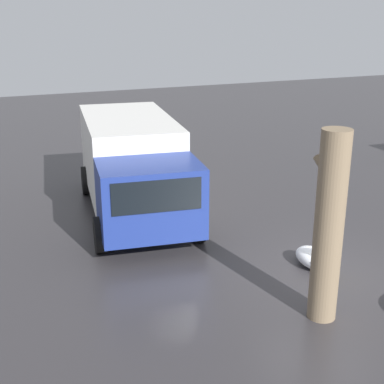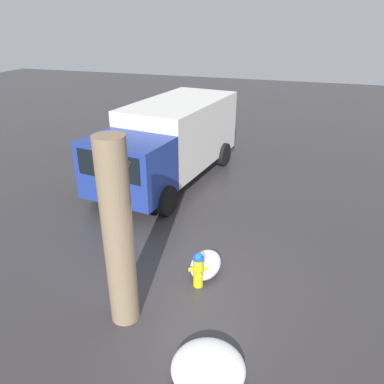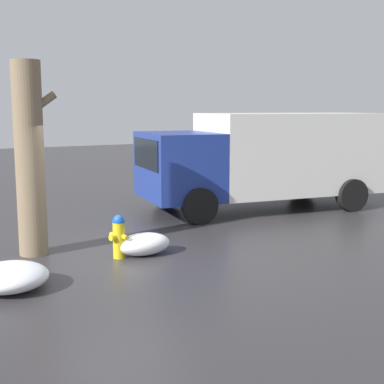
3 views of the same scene
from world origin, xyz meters
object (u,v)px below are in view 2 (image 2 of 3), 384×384
Objects in this scene: tree_trunk at (118,236)px; delivery_truck at (171,138)px; fire_hydrant at (198,269)px; pedestrian at (118,167)px.

delivery_truck is at bearing 13.38° from tree_trunk.
pedestrian is at bearing -156.73° from fire_hydrant.
pedestrian is (3.83, 3.94, 0.47)m from fire_hydrant.
fire_hydrant is 0.51× the size of pedestrian.
pedestrian is at bearing 63.39° from delivery_truck.
fire_hydrant is at bearing 124.35° from delivery_truck.
tree_trunk is 7.10m from delivery_truck.
pedestrian is (5.16, 2.85, -0.97)m from tree_trunk.
fire_hydrant is at bearing -73.87° from pedestrian.
tree_trunk is 5.98m from pedestrian.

